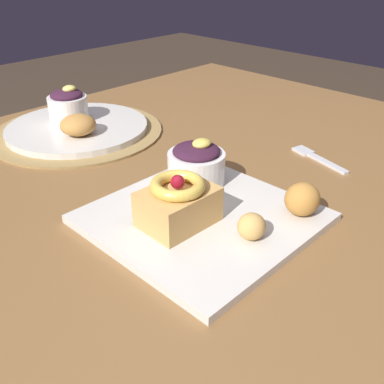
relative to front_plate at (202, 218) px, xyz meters
name	(u,v)px	position (x,y,z in m)	size (l,w,h in m)	color
dining_table	(152,228)	(0.03, 0.14, -0.10)	(1.36, 0.95, 0.73)	brown
woven_placemat	(78,131)	(0.06, 0.41, 0.00)	(0.35, 0.35, 0.01)	#997A47
front_plate	(202,218)	(0.00, 0.00, 0.00)	(0.28, 0.28, 0.01)	silver
cake_slice	(178,203)	(-0.04, 0.01, 0.04)	(0.10, 0.08, 0.07)	tan
berry_ramekin	(196,164)	(0.06, 0.07, 0.04)	(0.09, 0.09, 0.07)	white
fritter_front	(252,226)	(0.00, -0.08, 0.02)	(0.04, 0.04, 0.04)	tan
fritter_middle	(302,199)	(0.10, -0.10, 0.03)	(0.05, 0.05, 0.05)	#BC7F38
back_plate	(77,128)	(0.06, 0.41, 0.01)	(0.29, 0.29, 0.01)	silver
back_ramekin	(68,106)	(0.07, 0.44, 0.04)	(0.08, 0.08, 0.07)	white
back_pastry	(78,125)	(0.04, 0.36, 0.03)	(0.07, 0.07, 0.04)	#B77F3D
fork	(316,157)	(0.30, -0.01, 0.00)	(0.05, 0.13, 0.00)	silver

